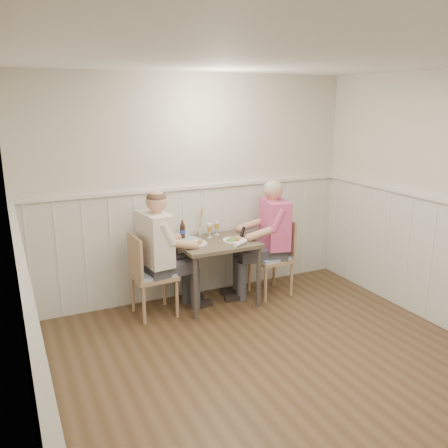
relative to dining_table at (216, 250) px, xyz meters
name	(u,v)px	position (x,y,z in m)	size (l,w,h in m)	color
ground_plane	(297,388)	(-0.11, -1.84, -0.65)	(4.50, 4.50, 0.00)	#47311D
room_shell	(305,209)	(-0.11, -1.84, 0.87)	(4.04, 4.54, 2.60)	beige
wainscot	(258,282)	(-0.11, -1.15, 0.04)	(4.00, 4.49, 1.34)	beige
dining_table	(216,250)	(0.00, 0.00, 0.00)	(0.87, 0.70, 0.75)	#473F33
chair_right	(275,254)	(0.76, -0.03, -0.15)	(0.45, 0.45, 0.92)	#9A6F4C
chair_left	(149,272)	(-0.80, 0.01, -0.14)	(0.46, 0.46, 0.93)	#9A6F4C
man_in_pink	(271,247)	(0.70, -0.03, -0.04)	(0.72, 0.52, 1.43)	#3F3F47
diner_cream	(160,263)	(-0.68, 0.00, -0.05)	(0.70, 0.49, 1.42)	#3F3F47
plate_man	(233,239)	(0.18, -0.08, 0.12)	(0.25, 0.25, 0.06)	white
plate_diner	(196,243)	(-0.26, -0.02, 0.12)	(0.25, 0.25, 0.06)	white
beer_glass_a	(217,226)	(0.11, 0.23, 0.22)	(0.07, 0.07, 0.17)	silver
beer_glass_b	(210,228)	(-0.01, 0.17, 0.22)	(0.07, 0.07, 0.17)	silver
beer_bottle	(183,231)	(-0.31, 0.27, 0.20)	(0.06, 0.06, 0.21)	black
rolled_napkin	(240,243)	(0.17, -0.25, 0.13)	(0.22, 0.16, 0.05)	white
grass_vase	(200,222)	(-0.07, 0.31, 0.26)	(0.04, 0.04, 0.35)	silver
gingham_mat	(183,240)	(-0.32, 0.21, 0.11)	(0.40, 0.36, 0.01)	#45679E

